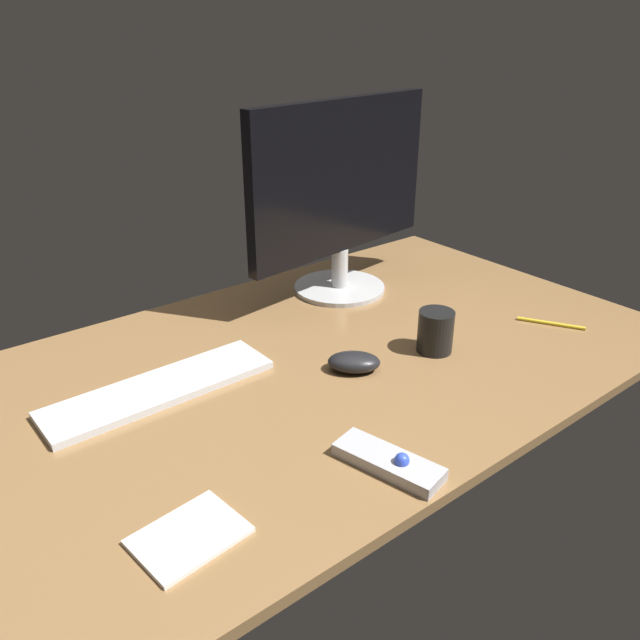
{
  "coord_description": "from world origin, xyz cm",
  "views": [
    {
      "loc": [
        -67.93,
        -85.44,
        62.44
      ],
      "look_at": [
        2.72,
        3.5,
        8.0
      ],
      "focal_mm": 35.66,
      "sensor_mm": 36.0,
      "label": 1
    }
  ],
  "objects_px": {
    "monitor": "(341,190)",
    "coffee_mug": "(435,331)",
    "media_remote": "(389,462)",
    "notepad": "(189,536)",
    "keyboard": "(160,389)",
    "pen": "(551,323)",
    "computer_mouse": "(354,362)"
  },
  "relations": [
    {
      "from": "media_remote",
      "to": "notepad",
      "type": "relative_size",
      "value": 1.3
    },
    {
      "from": "monitor",
      "to": "notepad",
      "type": "xyz_separation_m",
      "value": [
        -0.68,
        -0.51,
        -0.24
      ]
    },
    {
      "from": "coffee_mug",
      "to": "notepad",
      "type": "xyz_separation_m",
      "value": [
        -0.63,
        -0.15,
        -0.04
      ]
    },
    {
      "from": "computer_mouse",
      "to": "media_remote",
      "type": "bearing_deg",
      "value": -79.65
    },
    {
      "from": "keyboard",
      "to": "coffee_mug",
      "type": "relative_size",
      "value": 4.84
    },
    {
      "from": "pen",
      "to": "coffee_mug",
      "type": "bearing_deg",
      "value": -135.13
    },
    {
      "from": "coffee_mug",
      "to": "notepad",
      "type": "height_order",
      "value": "coffee_mug"
    },
    {
      "from": "monitor",
      "to": "pen",
      "type": "xyz_separation_m",
      "value": [
        0.23,
        -0.44,
        -0.24
      ]
    },
    {
      "from": "monitor",
      "to": "media_remote",
      "type": "distance_m",
      "value": 0.72
    },
    {
      "from": "keyboard",
      "to": "pen",
      "type": "xyz_separation_m",
      "value": [
        0.78,
        -0.28,
        -0.0
      ]
    },
    {
      "from": "media_remote",
      "to": "coffee_mug",
      "type": "relative_size",
      "value": 2.07
    },
    {
      "from": "monitor",
      "to": "notepad",
      "type": "distance_m",
      "value": 0.88
    },
    {
      "from": "monitor",
      "to": "computer_mouse",
      "type": "relative_size",
      "value": 5.43
    },
    {
      "from": "computer_mouse",
      "to": "notepad",
      "type": "height_order",
      "value": "computer_mouse"
    },
    {
      "from": "media_remote",
      "to": "coffee_mug",
      "type": "xyz_separation_m",
      "value": [
        0.33,
        0.21,
        0.03
      ]
    },
    {
      "from": "monitor",
      "to": "keyboard",
      "type": "distance_m",
      "value": 0.62
    },
    {
      "from": "media_remote",
      "to": "notepad",
      "type": "bearing_deg",
      "value": -114.32
    },
    {
      "from": "computer_mouse",
      "to": "pen",
      "type": "relative_size",
      "value": 0.7
    },
    {
      "from": "keyboard",
      "to": "pen",
      "type": "bearing_deg",
      "value": -19.96
    },
    {
      "from": "keyboard",
      "to": "media_remote",
      "type": "xyz_separation_m",
      "value": [
        0.17,
        -0.41,
        0.0
      ]
    },
    {
      "from": "monitor",
      "to": "pen",
      "type": "distance_m",
      "value": 0.55
    },
    {
      "from": "coffee_mug",
      "to": "pen",
      "type": "xyz_separation_m",
      "value": [
        0.29,
        -0.08,
        -0.04
      ]
    },
    {
      "from": "keyboard",
      "to": "computer_mouse",
      "type": "distance_m",
      "value": 0.36
    },
    {
      "from": "computer_mouse",
      "to": "notepad",
      "type": "bearing_deg",
      "value": -115.64
    },
    {
      "from": "keyboard",
      "to": "pen",
      "type": "relative_size",
      "value": 2.94
    },
    {
      "from": "keyboard",
      "to": "computer_mouse",
      "type": "height_order",
      "value": "computer_mouse"
    },
    {
      "from": "monitor",
      "to": "coffee_mug",
      "type": "height_order",
      "value": "monitor"
    },
    {
      "from": "keyboard",
      "to": "pen",
      "type": "height_order",
      "value": "keyboard"
    },
    {
      "from": "computer_mouse",
      "to": "coffee_mug",
      "type": "relative_size",
      "value": 1.16
    },
    {
      "from": "keyboard",
      "to": "coffee_mug",
      "type": "bearing_deg",
      "value": -22.19
    },
    {
      "from": "notepad",
      "to": "pen",
      "type": "xyz_separation_m",
      "value": [
        0.91,
        0.07,
        0.0
      ]
    },
    {
      "from": "monitor",
      "to": "coffee_mug",
      "type": "relative_size",
      "value": 6.31
    }
  ]
}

